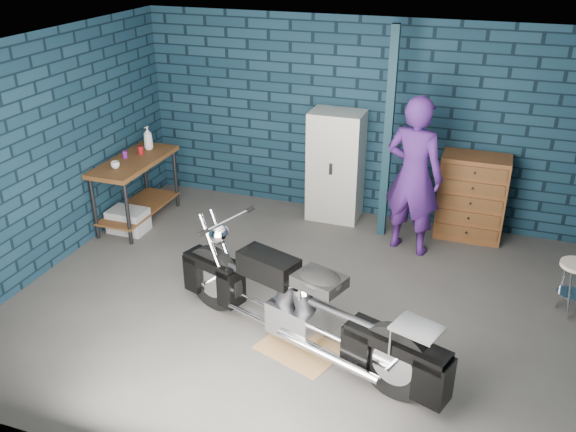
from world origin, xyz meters
name	(u,v)px	position (x,y,z in m)	size (l,w,h in m)	color
ground	(295,302)	(0.00, 0.00, 0.00)	(6.00, 6.00, 0.00)	#4A4745
room_walls	(313,120)	(0.00, 0.55, 1.90)	(6.02, 5.01, 2.71)	#102636
support_post	(388,136)	(0.55, 1.95, 1.35)	(0.10, 0.10, 2.70)	#102934
workbench	(137,191)	(-2.68, 1.20, 0.46)	(0.60, 1.40, 0.91)	brown
drip_mat	(300,348)	(0.31, -0.74, 0.00)	(0.76, 0.57, 0.01)	brown
motorcycle	(301,300)	(0.31, -0.74, 0.56)	(2.56, 0.70, 1.13)	black
person	(414,176)	(0.95, 1.64, 0.99)	(0.72, 0.48, 1.98)	#431C6B
storage_bin	(128,220)	(-2.66, 0.89, 0.15)	(0.49, 0.35, 0.31)	#989AA0
locker	(336,166)	(-0.18, 2.23, 0.76)	(0.71, 0.51, 1.52)	beige
tool_chest	(472,198)	(1.63, 2.23, 0.56)	(0.84, 0.47, 1.12)	brown
shop_stool	(572,288)	(2.78, 0.77, 0.30)	(0.33, 0.33, 0.60)	beige
cup_a	(115,165)	(-2.72, 0.84, 0.95)	(0.11, 0.11, 0.09)	beige
mug_purple	(125,154)	(-2.81, 1.21, 0.96)	(0.07, 0.07, 0.10)	#5E1B6C
mug_red	(141,150)	(-2.69, 1.41, 0.97)	(0.08, 0.08, 0.11)	maroon
bottle	(148,138)	(-2.70, 1.63, 1.07)	(0.13, 0.13, 0.32)	#989AA0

